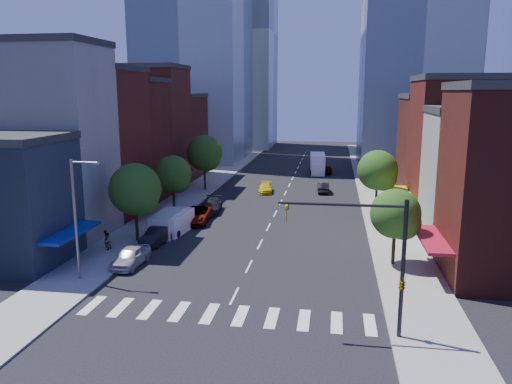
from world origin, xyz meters
TOP-DOWN VIEW (x-y plane):
  - ground at (0.00, 0.00)m, footprint 220.00×220.00m
  - sidewalk_left at (-12.50, 40.00)m, footprint 5.00×120.00m
  - sidewalk_right at (12.50, 40.00)m, footprint 5.00×120.00m
  - crosswalk at (0.00, -3.00)m, footprint 19.00×3.00m
  - bldg_left_1 at (-21.00, 12.00)m, footprint 12.00×8.00m
  - bldg_left_2 at (-21.00, 20.50)m, footprint 12.00×9.00m
  - bldg_left_3 at (-21.00, 29.00)m, footprint 12.00×8.00m
  - bldg_left_4 at (-21.00, 37.50)m, footprint 12.00×9.00m
  - bldg_left_5 at (-21.00, 47.00)m, footprint 12.00×10.00m
  - bldg_right_1 at (21.00, 15.00)m, footprint 12.00×8.00m
  - bldg_right_2 at (21.00, 24.00)m, footprint 12.00×10.00m
  - bldg_right_3 at (21.00, 34.00)m, footprint 12.00×10.00m
  - tower_far_w at (-18.00, 95.00)m, footprint 18.00×18.00m
  - traffic_signal at (9.94, -4.50)m, footprint 7.24×2.24m
  - streetlight at (-11.81, 1.00)m, footprint 2.25×0.25m
  - tree_left_near at (-11.35, 10.92)m, footprint 4.80×4.80m
  - tree_left_mid at (-11.35, 21.92)m, footprint 4.20×4.20m
  - tree_left_far at (-11.35, 35.92)m, footprint 5.00×5.00m
  - tree_right_near at (11.65, 7.92)m, footprint 4.00×4.00m
  - tree_right_far at (11.65, 25.92)m, footprint 4.60×4.60m
  - parked_car_front at (-9.50, 4.66)m, footprint 2.17×4.81m
  - parked_car_second at (-9.50, 10.82)m, footprint 2.12×4.76m
  - parked_car_third at (-7.91, 18.71)m, footprint 3.13×6.10m
  - parked_car_rear at (-7.50, 23.60)m, footprint 2.71×5.57m
  - cargo_van_near at (-8.88, 14.51)m, footprint 2.50×5.10m
  - cargo_van_far at (-9.50, 13.87)m, footprint 2.27×5.24m
  - taxi at (-2.80, 36.01)m, footprint 2.28×4.64m
  - traffic_car_oncoming at (5.16, 37.21)m, footprint 1.83×4.45m
  - traffic_car_far at (5.41, 53.63)m, footprint 1.70×4.16m
  - box_truck at (3.78, 54.09)m, footprint 2.89×8.25m
  - pedestrian_near at (-13.42, 8.61)m, footprint 0.49×0.64m
  - pedestrian_far at (-13.03, 7.90)m, footprint 0.75×0.87m

SIDE VIEW (x-z plane):
  - ground at x=0.00m, z-range 0.00..0.00m
  - crosswalk at x=0.00m, z-range 0.00..0.01m
  - sidewalk_left at x=-12.50m, z-range 0.00..0.15m
  - sidewalk_right at x=12.50m, z-range 0.00..0.15m
  - taxi at x=-2.80m, z-range 0.00..1.30m
  - traffic_car_far at x=5.41m, z-range 0.00..1.41m
  - traffic_car_oncoming at x=5.16m, z-range 0.00..1.43m
  - parked_car_second at x=-9.50m, z-range 0.00..1.52m
  - parked_car_rear at x=-7.50m, z-range 0.00..1.56m
  - parked_car_front at x=-9.50m, z-range 0.00..1.61m
  - parked_car_third at x=-7.91m, z-range 0.00..1.65m
  - pedestrian_far at x=-13.03m, z-range 0.15..1.70m
  - pedestrian_near at x=-13.42m, z-range 0.15..1.72m
  - cargo_van_near at x=-8.88m, z-range -0.01..2.08m
  - cargo_van_far at x=-9.50m, z-range -0.01..2.19m
  - box_truck at x=3.78m, z-range -0.09..3.18m
  - traffic_signal at x=9.94m, z-range 0.16..8.16m
  - tree_right_near at x=11.65m, z-range 1.09..7.29m
  - tree_left_mid at x=-11.35m, z-range 1.20..7.85m
  - tree_right_far at x=11.65m, z-range 1.26..8.46m
  - tree_left_near at x=-11.35m, z-range 1.22..8.52m
  - tree_left_far at x=-11.35m, z-range 1.33..9.08m
  - streetlight at x=-11.81m, z-range 0.78..9.78m
  - bldg_right_1 at x=21.00m, z-range 0.00..12.00m
  - bldg_left_5 at x=-21.00m, z-range 0.00..13.00m
  - bldg_right_3 at x=21.00m, z-range 0.00..13.00m
  - bldg_left_3 at x=-21.00m, z-range 0.00..15.00m
  - bldg_right_2 at x=21.00m, z-range 0.00..15.00m
  - bldg_left_2 at x=-21.00m, z-range 0.00..16.00m
  - bldg_left_4 at x=-21.00m, z-range 0.00..17.00m
  - bldg_left_1 at x=-21.00m, z-range 0.00..18.00m
  - tower_far_w at x=-18.00m, z-range 0.00..56.00m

